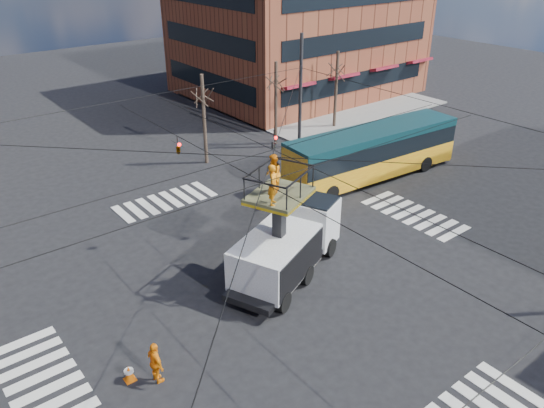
{
  "coord_description": "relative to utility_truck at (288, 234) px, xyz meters",
  "views": [
    {
      "loc": [
        -12.15,
        -15.46,
        13.81
      ],
      "look_at": [
        1.52,
        1.91,
        2.56
      ],
      "focal_mm": 35.0,
      "sensor_mm": 36.0,
      "label": 1
    }
  ],
  "objects": [
    {
      "name": "ground",
      "position": [
        -0.94,
        -0.06,
        -2.01
      ],
      "size": [
        120.0,
        120.0,
        0.0
      ],
      "primitive_type": "plane",
      "color": "black",
      "rests_on": "ground"
    },
    {
      "name": "sidewalk_ne",
      "position": [
        20.06,
        20.94,
        -1.95
      ],
      "size": [
        18.0,
        18.0,
        0.12
      ],
      "primitive_type": "cube",
      "color": "slate",
      "rests_on": "ground"
    },
    {
      "name": "crosswalks",
      "position": [
        -0.94,
        -0.06,
        -2.0
      ],
      "size": [
        22.4,
        22.4,
        0.02
      ],
      "primitive_type": null,
      "color": "silver",
      "rests_on": "ground"
    },
    {
      "name": "building_ne",
      "position": [
        21.03,
        23.92,
        4.99
      ],
      "size": [
        20.06,
        16.06,
        14.0
      ],
      "color": "brown",
      "rests_on": "ground"
    },
    {
      "name": "overhead_network",
      "position": [
        -1.02,
        0.35,
        2.28
      ],
      "size": [
        24.24,
        24.24,
        8.0
      ],
      "color": "#2D2D30",
      "rests_on": "ground"
    },
    {
      "name": "tree_a",
      "position": [
        4.06,
        13.44,
        2.62
      ],
      "size": [
        2.0,
        2.0,
        6.0
      ],
      "color": "#382B21",
      "rests_on": "ground"
    },
    {
      "name": "tree_b",
      "position": [
        10.06,
        13.44,
        2.62
      ],
      "size": [
        2.0,
        2.0,
        6.0
      ],
      "color": "#382B21",
      "rests_on": "ground"
    },
    {
      "name": "tree_c",
      "position": [
        16.06,
        13.44,
        2.62
      ],
      "size": [
        2.0,
        2.0,
        6.0
      ],
      "color": "#382B21",
      "rests_on": "ground"
    },
    {
      "name": "utility_truck",
      "position": [
        0.0,
        0.0,
        0.0
      ],
      "size": [
        7.34,
        4.85,
        6.02
      ],
      "rotation": [
        0.0,
        0.0,
        0.4
      ],
      "color": "black",
      "rests_on": "ground"
    },
    {
      "name": "city_bus",
      "position": [
        10.96,
        4.87,
        -0.28
      ],
      "size": [
        12.37,
        3.53,
        3.2
      ],
      "rotation": [
        0.0,
        0.0,
        -0.08
      ],
      "color": "orange",
      "rests_on": "ground"
    },
    {
      "name": "traffic_cone",
      "position": [
        -8.54,
        -1.74,
        -1.7
      ],
      "size": [
        0.36,
        0.36,
        0.62
      ],
      "primitive_type": "cone",
      "color": "orange",
      "rests_on": "ground"
    },
    {
      "name": "worker_ground",
      "position": [
        -7.8,
        -2.39,
        -1.19
      ],
      "size": [
        0.43,
        0.97,
        1.64
      ],
      "primitive_type": "imported",
      "rotation": [
        0.0,
        0.0,
        1.61
      ],
      "color": "orange",
      "rests_on": "ground"
    },
    {
      "name": "flagger",
      "position": [
        3.78,
        3.35,
        -1.02
      ],
      "size": [
        1.36,
        1.46,
        1.98
      ],
      "primitive_type": "imported",
      "rotation": [
        0.0,
        0.0,
        -0.91
      ],
      "color": "orange",
      "rests_on": "ground"
    }
  ]
}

